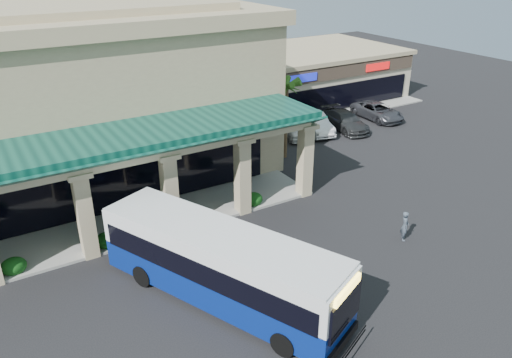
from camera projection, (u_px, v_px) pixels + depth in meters
ground at (268, 262)px, 25.20m from camera, size 110.00×110.00×0.00m
main_building at (26, 100)px, 31.44m from camera, size 30.80×14.80×11.35m
arcade at (66, 196)px, 25.51m from camera, size 30.00×6.20×5.70m
strip_mall at (291, 75)px, 51.21m from camera, size 22.50×12.50×4.90m
palm_0 at (286, 115)px, 36.32m from camera, size 2.40×2.40×6.60m
palm_1 at (275, 108)px, 39.28m from camera, size 2.40×2.40×5.80m
broadleaf_tree at (223, 102)px, 42.43m from camera, size 2.60×2.60×4.81m
transit_bus at (221, 267)px, 21.81m from camera, size 7.69×12.53×3.47m
pedestrian at (405, 226)px, 26.76m from camera, size 0.70×0.73×1.69m
car_silver at (296, 127)px, 41.51m from camera, size 3.35×4.95×1.57m
car_white at (314, 123)px, 42.38m from camera, size 2.90×5.37×1.68m
car_red at (345, 121)px, 43.04m from camera, size 2.92×5.67×1.57m
car_gray at (377, 111)px, 45.72m from camera, size 2.66×5.47×1.50m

